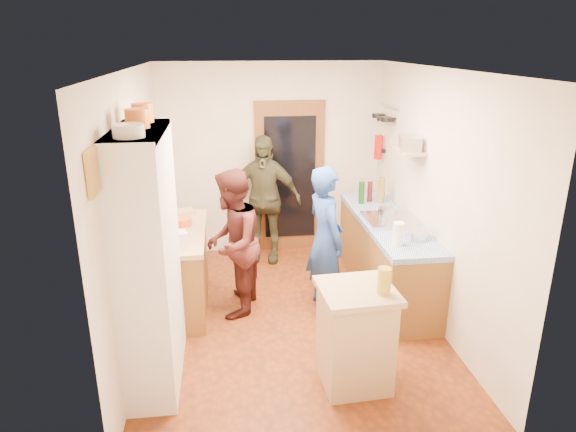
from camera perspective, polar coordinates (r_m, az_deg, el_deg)
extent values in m
cube|color=brown|center=(5.67, 0.26, -11.31)|extent=(3.00, 4.00, 0.02)
cube|color=silver|center=(4.91, 0.31, 16.17)|extent=(3.00, 4.00, 0.02)
cube|color=silver|center=(7.07, -1.87, 6.27)|extent=(3.00, 0.02, 2.60)
cube|color=silver|center=(3.31, 4.93, -9.01)|extent=(3.00, 0.02, 2.60)
cube|color=silver|center=(5.17, -16.54, 0.73)|extent=(0.02, 4.00, 2.60)
cube|color=silver|center=(5.54, 15.98, 1.96)|extent=(0.02, 4.00, 2.60)
cube|color=brown|center=(7.12, 0.19, 4.30)|extent=(0.95, 0.06, 2.10)
cube|color=black|center=(7.09, 0.23, 4.22)|extent=(0.70, 0.02, 1.70)
cube|color=white|center=(4.47, -15.14, -4.78)|extent=(0.40, 1.20, 2.20)
cube|color=white|center=(4.17, -16.41, 8.98)|extent=(0.40, 1.14, 0.04)
cylinder|color=white|center=(3.81, -17.29, 9.03)|extent=(0.22, 0.22, 0.09)
cylinder|color=orange|center=(4.21, -16.42, 10.36)|extent=(0.19, 0.19, 0.15)
cylinder|color=orange|center=(4.50, -15.87, 10.98)|extent=(0.18, 0.18, 0.16)
cube|color=brown|center=(5.86, -12.10, -5.93)|extent=(0.60, 1.40, 0.85)
cube|color=tan|center=(5.69, -12.41, -1.81)|extent=(0.64, 1.44, 0.05)
cube|color=white|center=(5.15, -12.40, -2.70)|extent=(0.26, 0.20, 0.17)
cylinder|color=white|center=(5.51, -13.13, -1.38)|extent=(0.17, 0.17, 0.16)
cylinder|color=orange|center=(5.80, -11.56, -0.65)|extent=(0.22, 0.22, 0.08)
cube|color=tan|center=(6.24, -11.82, 0.47)|extent=(0.35, 0.29, 0.02)
cube|color=brown|center=(6.17, 10.81, -4.61)|extent=(0.60, 2.20, 0.84)
cube|color=#1652A7|center=(6.00, 11.07, -0.67)|extent=(0.62, 2.22, 0.06)
cube|color=silver|center=(5.94, 11.27, -0.40)|extent=(0.55, 0.58, 0.04)
cylinder|color=silver|center=(5.91, 10.81, 0.35)|extent=(0.18, 0.18, 0.12)
cylinder|color=#143F14|center=(6.49, 8.17, 2.58)|extent=(0.09, 0.09, 0.28)
cylinder|color=#591419|center=(6.60, 9.08, 2.71)|extent=(0.07, 0.07, 0.26)
cylinder|color=olive|center=(6.57, 10.34, 2.86)|extent=(0.09, 0.09, 0.33)
cylinder|color=white|center=(5.23, 12.15, -1.96)|extent=(0.12, 0.12, 0.24)
cylinder|color=silver|center=(5.47, 14.08, -1.98)|extent=(0.30, 0.30, 0.10)
cube|color=tan|center=(4.54, 7.45, -13.38)|extent=(0.58, 0.58, 0.86)
cube|color=tan|center=(4.32, 7.70, -8.27)|extent=(0.66, 0.66, 0.05)
cube|color=white|center=(4.34, 6.87, -7.92)|extent=(0.37, 0.30, 0.02)
cylinder|color=#AD9E2D|center=(4.21, 10.64, -7.08)|extent=(0.12, 0.12, 0.22)
cylinder|color=silver|center=(6.77, 11.14, 11.81)|extent=(0.02, 0.65, 0.02)
cylinder|color=black|center=(6.60, 11.03, 10.51)|extent=(0.18, 0.18, 0.05)
cylinder|color=black|center=(6.80, 10.50, 10.60)|extent=(0.16, 0.16, 0.05)
cylinder|color=black|center=(6.98, 10.01, 10.93)|extent=(0.17, 0.17, 0.05)
cube|color=tan|center=(5.79, 13.34, 7.00)|extent=(0.26, 0.42, 0.03)
cube|color=silver|center=(5.78, 13.41, 7.88)|extent=(0.28, 0.34, 0.15)
cube|color=black|center=(7.03, 10.47, 7.15)|extent=(0.06, 0.10, 0.04)
cylinder|color=red|center=(7.01, 10.02, 7.55)|extent=(0.11, 0.11, 0.32)
cube|color=gold|center=(3.50, -20.90, 4.57)|extent=(0.03, 0.25, 0.30)
imported|color=#214391|center=(5.57, 4.56, -2.60)|extent=(0.53, 0.67, 1.62)
imported|color=#451C19|center=(5.52, -5.85, -2.91)|extent=(0.78, 0.90, 1.61)
imported|color=#373722|center=(6.80, -2.67, 1.88)|extent=(1.08, 0.66, 1.71)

